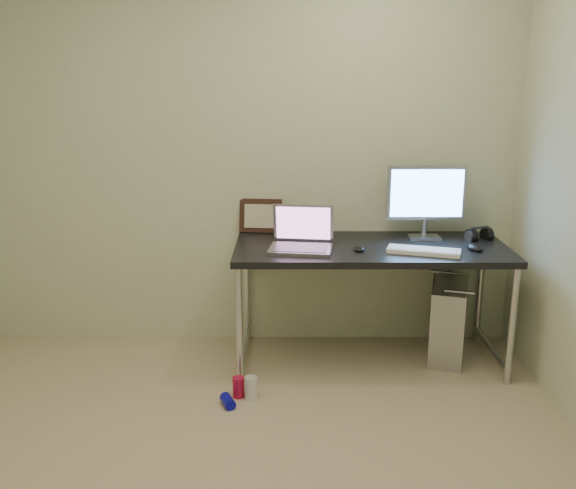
{
  "coord_description": "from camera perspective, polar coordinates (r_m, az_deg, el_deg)",
  "views": [
    {
      "loc": [
        0.29,
        -2.34,
        1.76
      ],
      "look_at": [
        0.29,
        1.04,
        0.85
      ],
      "focal_mm": 40.0,
      "sensor_mm": 36.0,
      "label": 1
    }
  ],
  "objects": [
    {
      "name": "cable_b",
      "position": [
        4.38,
        14.03,
        -3.78
      ],
      "size": [
        0.02,
        0.11,
        0.71
      ],
      "primitive_type": "cylinder",
      "rotation": [
        0.14,
        0.0,
        0.09
      ],
      "color": "black",
      "rests_on": "ground"
    },
    {
      "name": "mouse_left",
      "position": [
        3.77,
        6.34,
        -0.26
      ],
      "size": [
        0.07,
        0.11,
        0.04
      ],
      "primitive_type": "ellipsoid",
      "rotation": [
        0.0,
        0.0,
        0.04
      ],
      "color": "black",
      "rests_on": "desk"
    },
    {
      "name": "monitor",
      "position": [
        4.07,
        12.19,
        4.21
      ],
      "size": [
        0.49,
        0.14,
        0.46
      ],
      "rotation": [
        0.0,
        0.0,
        0.01
      ],
      "color": "#9E9FA5",
      "rests_on": "desk"
    },
    {
      "name": "webcam",
      "position": [
        4.13,
        1.09,
        2.25
      ],
      "size": [
        0.05,
        0.04,
        0.13
      ],
      "rotation": [
        0.0,
        0.0,
        -0.14
      ],
      "color": "silver",
      "rests_on": "desk"
    },
    {
      "name": "keyboard",
      "position": [
        3.78,
        11.97,
        -0.56
      ],
      "size": [
        0.43,
        0.25,
        0.02
      ],
      "primitive_type": "cube",
      "rotation": [
        0.0,
        0.0,
        -0.29
      ],
      "color": "white",
      "rests_on": "desk"
    },
    {
      "name": "tower_computer",
      "position": [
        4.2,
        14.11,
        -6.58
      ],
      "size": [
        0.33,
        0.5,
        0.51
      ],
      "rotation": [
        0.0,
        0.0,
        -0.3
      ],
      "color": "#A7A7AC",
      "rests_on": "ground"
    },
    {
      "name": "mouse_right",
      "position": [
        3.92,
        16.29,
        -0.17
      ],
      "size": [
        0.1,
        0.14,
        0.04
      ],
      "primitive_type": "ellipsoid",
      "rotation": [
        0.0,
        0.0,
        0.24
      ],
      "color": "black",
      "rests_on": "desk"
    },
    {
      "name": "laptop",
      "position": [
        3.79,
        1.22,
        0.51
      ],
      "size": [
        0.4,
        0.34,
        0.25
      ],
      "rotation": [
        0.0,
        0.0,
        -0.13
      ],
      "color": "#9E9FA5",
      "rests_on": "desk"
    },
    {
      "name": "can_white",
      "position": [
        3.65,
        -3.29,
        -12.62
      ],
      "size": [
        0.08,
        0.08,
        0.13
      ],
      "primitive_type": "cylinder",
      "rotation": [
        0.0,
        0.0,
        -0.1
      ],
      "color": "silver",
      "rests_on": "ground"
    },
    {
      "name": "can_blue",
      "position": [
        3.6,
        -5.37,
        -13.71
      ],
      "size": [
        0.1,
        0.12,
        0.06
      ],
      "primitive_type": "cylinder",
      "rotation": [
        1.57,
        0.0,
        0.4
      ],
      "color": "#0B0AB2",
      "rests_on": "ground"
    },
    {
      "name": "picture_frame",
      "position": [
        4.16,
        -2.46,
        2.58
      ],
      "size": [
        0.28,
        0.11,
        0.22
      ],
      "primitive_type": "cube",
      "rotation": [
        -0.21,
        0.0,
        -0.11
      ],
      "color": "black",
      "rests_on": "desk"
    },
    {
      "name": "desk",
      "position": [
        3.92,
        7.35,
        -1.17
      ],
      "size": [
        1.64,
        0.72,
        0.75
      ],
      "color": "black",
      "rests_on": "ground"
    },
    {
      "name": "can_red",
      "position": [
        3.68,
        -4.43,
        -12.53
      ],
      "size": [
        0.09,
        0.09,
        0.12
      ],
      "primitive_type": "cylinder",
      "rotation": [
        0.0,
        0.0,
        -0.43
      ],
      "color": "#BB1138",
      "rests_on": "ground"
    },
    {
      "name": "cable_a",
      "position": [
        4.37,
        12.84,
        -3.46
      ],
      "size": [
        0.01,
        0.16,
        0.69
      ],
      "primitive_type": "cylinder",
      "rotation": [
        0.21,
        0.0,
        0.0
      ],
      "color": "black",
      "rests_on": "ground"
    },
    {
      "name": "headphones",
      "position": [
        4.16,
        16.63,
        0.78
      ],
      "size": [
        0.18,
        0.1,
        0.11
      ],
      "rotation": [
        0.0,
        0.0,
        0.35
      ],
      "color": "black",
      "rests_on": "desk"
    },
    {
      "name": "wall_back",
      "position": [
        4.13,
        -3.99,
        7.95
      ],
      "size": [
        3.5,
        0.02,
        2.5
      ],
      "primitive_type": "cube",
      "color": "beige",
      "rests_on": "ground"
    }
  ]
}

